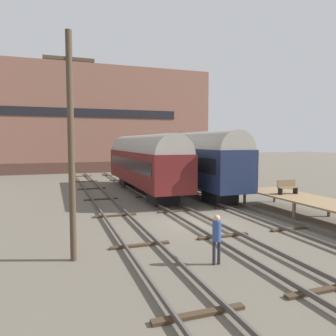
# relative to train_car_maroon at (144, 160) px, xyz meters

# --- Properties ---
(ground_plane) EXTENTS (200.00, 200.00, 0.00)m
(ground_plane) POSITION_rel_train_car_maroon_xyz_m (0.00, -11.18, -2.87)
(ground_plane) COLOR #60594C
(track_left) EXTENTS (2.60, 60.00, 0.26)m
(track_left) POSITION_rel_train_car_maroon_xyz_m (-4.04, -11.18, -2.73)
(track_left) COLOR #4C4742
(track_left) RESTS_ON ground
(track_middle) EXTENTS (2.60, 60.00, 0.26)m
(track_middle) POSITION_rel_train_car_maroon_xyz_m (0.00, -11.18, -2.73)
(track_middle) COLOR #4C4742
(track_middle) RESTS_ON ground
(track_right) EXTENTS (2.60, 60.00, 0.26)m
(track_right) POSITION_rel_train_car_maroon_xyz_m (4.04, -11.18, -2.73)
(track_right) COLOR #4C4742
(track_right) RESTS_ON ground
(train_car_maroon) EXTENTS (3.02, 16.08, 5.07)m
(train_car_maroon) POSITION_rel_train_car_maroon_xyz_m (0.00, 0.00, 0.00)
(train_car_maroon) COLOR black
(train_car_maroon) RESTS_ON ground
(train_car_navy) EXTENTS (2.90, 15.33, 5.31)m
(train_car_navy) POSITION_rel_train_car_maroon_xyz_m (4.04, -1.39, 0.16)
(train_car_navy) COLOR black
(train_car_navy) RESTS_ON ground
(station_platform) EXTENTS (2.90, 10.53, 1.12)m
(station_platform) POSITION_rel_train_car_maroon_xyz_m (6.81, -12.52, -1.85)
(station_platform) COLOR #8C704C
(station_platform) RESTS_ON ground
(bench) EXTENTS (1.40, 0.40, 0.91)m
(bench) POSITION_rel_train_car_maroon_xyz_m (6.79, -10.35, -1.27)
(bench) COLOR brown
(bench) RESTS_ON station_platform
(person_worker) EXTENTS (0.32, 0.32, 1.85)m
(person_worker) POSITION_rel_train_car_maroon_xyz_m (-1.94, -17.14, -1.75)
(person_worker) COLOR #282833
(person_worker) RESTS_ON ground
(utility_pole) EXTENTS (1.80, 0.24, 8.51)m
(utility_pole) POSITION_rel_train_car_maroon_xyz_m (-6.85, -14.95, 1.55)
(utility_pole) COLOR #473828
(utility_pole) RESTS_ON ground
(warehouse_building) EXTENTS (39.55, 13.27, 15.61)m
(warehouse_building) POSITION_rel_train_car_maroon_xyz_m (-3.31, 27.09, 4.94)
(warehouse_building) COLOR #4F342A
(warehouse_building) RESTS_ON ground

